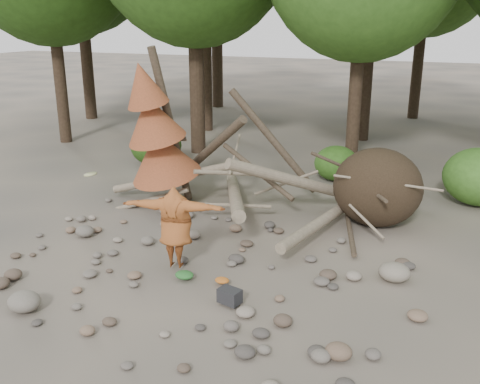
% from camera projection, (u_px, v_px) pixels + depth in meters
% --- Properties ---
extents(ground, '(120.00, 120.00, 0.00)m').
position_uv_depth(ground, '(208.00, 279.00, 10.72)').
color(ground, '#514C44').
rests_on(ground, ground).
extents(deadfall_pile, '(8.55, 5.24, 3.30)m').
position_uv_depth(deadfall_pile, '(353.00, 187.00, 13.41)').
color(deadfall_pile, '#332619').
rests_on(deadfall_pile, ground).
extents(dead_conifer, '(2.06, 2.16, 4.35)m').
position_uv_depth(dead_conifer, '(156.00, 132.00, 14.16)').
color(dead_conifer, '#4C3F30').
rests_on(dead_conifer, ground).
extents(bush_left, '(1.80, 1.80, 1.44)m').
position_uv_depth(bush_left, '(156.00, 145.00, 18.82)').
color(bush_left, '#285015').
rests_on(bush_left, ground).
extents(bush_mid, '(1.40, 1.40, 1.12)m').
position_uv_depth(bush_mid, '(336.00, 163.00, 17.10)').
color(bush_mid, '#35661D').
rests_on(bush_mid, ground).
extents(bush_right, '(2.00, 2.00, 1.60)m').
position_uv_depth(bush_right, '(480.00, 177.00, 14.80)').
color(bush_right, '#417925').
rests_on(bush_right, ground).
extents(frisbee_thrower, '(2.85, 1.14, 1.98)m').
position_uv_depth(frisbee_thrower, '(175.00, 227.00, 10.87)').
color(frisbee_thrower, '#984E22').
rests_on(frisbee_thrower, ground).
extents(backpack, '(0.46, 0.36, 0.27)m').
position_uv_depth(backpack, '(230.00, 299.00, 9.70)').
color(backpack, black).
rests_on(backpack, ground).
extents(cloth_green, '(0.38, 0.32, 0.14)m').
position_uv_depth(cloth_green, '(184.00, 277.00, 10.65)').
color(cloth_green, '#286429').
rests_on(cloth_green, ground).
extents(cloth_orange, '(0.29, 0.23, 0.10)m').
position_uv_depth(cloth_orange, '(222.00, 283.00, 10.47)').
color(cloth_orange, '#B7601F').
rests_on(cloth_orange, ground).
extents(boulder_front_left, '(0.60, 0.54, 0.36)m').
position_uv_depth(boulder_front_left, '(24.00, 302.00, 9.52)').
color(boulder_front_left, slate).
rests_on(boulder_front_left, ground).
extents(boulder_front_right, '(0.42, 0.38, 0.25)m').
position_uv_depth(boulder_front_right, '(338.00, 351.00, 8.19)').
color(boulder_front_right, brown).
rests_on(boulder_front_right, ground).
extents(boulder_mid_right, '(0.63, 0.56, 0.38)m').
position_uv_depth(boulder_mid_right, '(394.00, 272.00, 10.61)').
color(boulder_mid_right, gray).
rests_on(boulder_mid_right, ground).
extents(boulder_mid_left, '(0.46, 0.41, 0.27)m').
position_uv_depth(boulder_mid_left, '(85.00, 231.00, 12.77)').
color(boulder_mid_left, '#665F56').
rests_on(boulder_mid_left, ground).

